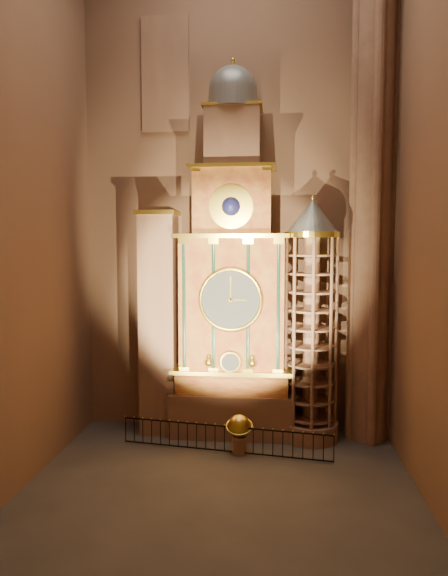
# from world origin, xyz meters

# --- Properties ---
(floor) EXTENTS (14.00, 14.00, 0.00)m
(floor) POSITION_xyz_m (0.00, 0.00, 0.00)
(floor) COLOR #383330
(floor) RESTS_ON ground
(wall_back) EXTENTS (22.00, 0.00, 22.00)m
(wall_back) POSITION_xyz_m (0.00, 6.00, 11.00)
(wall_back) COLOR #8E654C
(wall_back) RESTS_ON floor
(wall_left) EXTENTS (0.00, 22.00, 22.00)m
(wall_left) POSITION_xyz_m (-7.00, 0.00, 11.00)
(wall_left) COLOR #8E654C
(wall_left) RESTS_ON floor
(wall_right) EXTENTS (0.00, 22.00, 22.00)m
(wall_right) POSITION_xyz_m (7.00, 0.00, 11.00)
(wall_right) COLOR #8E654C
(wall_right) RESTS_ON floor
(astronomical_clock) EXTENTS (5.60, 2.41, 16.70)m
(astronomical_clock) POSITION_xyz_m (0.00, 4.96, 6.68)
(astronomical_clock) COLOR #8C634C
(astronomical_clock) RESTS_ON floor
(portrait_tower) EXTENTS (1.80, 1.60, 10.20)m
(portrait_tower) POSITION_xyz_m (-3.40, 4.98, 5.15)
(portrait_tower) COLOR #8C634C
(portrait_tower) RESTS_ON floor
(stair_turret) EXTENTS (2.50, 2.50, 10.80)m
(stair_turret) POSITION_xyz_m (3.50, 4.70, 5.27)
(stair_turret) COLOR #8C634C
(stair_turret) RESTS_ON floor
(gothic_pier) EXTENTS (2.04, 2.04, 22.00)m
(gothic_pier) POSITION_xyz_m (6.10, 5.00, 11.00)
(gothic_pier) COLOR #8C634C
(gothic_pier) RESTS_ON floor
(stained_glass_window) EXTENTS (2.20, 0.14, 5.20)m
(stained_glass_window) POSITION_xyz_m (-3.20, 5.92, 16.50)
(stained_glass_window) COLOR navy
(stained_glass_window) RESTS_ON wall_back
(celestial_globe) EXTENTS (1.13, 1.06, 1.63)m
(celestial_globe) POSITION_xyz_m (0.47, 2.74, 0.98)
(celestial_globe) COLOR #8C634C
(celestial_globe) RESTS_ON floor
(iron_railing) EXTENTS (8.83, 1.36, 1.11)m
(iron_railing) POSITION_xyz_m (-0.14, 2.70, 0.60)
(iron_railing) COLOR black
(iron_railing) RESTS_ON floor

